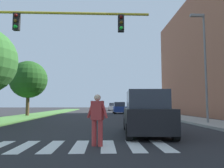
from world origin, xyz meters
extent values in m
plane|color=#262628|center=(0.00, 30.00, 0.00)|extent=(140.00, 140.00, 0.00)
cube|color=silver|center=(-1.80, 8.81, 0.00)|extent=(0.45, 2.20, 0.01)
cube|color=silver|center=(-0.90, 8.81, 0.00)|extent=(0.45, 2.20, 0.01)
cube|color=silver|center=(0.00, 8.81, 0.00)|extent=(0.45, 2.20, 0.01)
cube|color=silver|center=(0.90, 8.81, 0.00)|extent=(0.45, 2.20, 0.01)
cube|color=silver|center=(1.80, 8.81, 0.00)|extent=(0.45, 2.20, 0.01)
cube|color=silver|center=(2.70, 8.81, 0.00)|extent=(0.45, 2.20, 0.01)
cube|color=#477A38|center=(-7.29, 28.00, 0.07)|extent=(3.54, 64.00, 0.15)
cylinder|color=#4C3823|center=(-7.49, 25.70, 1.51)|extent=(0.36, 0.36, 2.71)
sphere|color=#1E4C19|center=(-7.49, 25.70, 4.09)|extent=(4.08, 4.08, 4.08)
cube|color=#9E9991|center=(8.25, 28.00, 0.07)|extent=(3.00, 64.00, 0.15)
cylinder|color=gold|center=(-1.48, 11.32, 5.55)|extent=(8.67, 0.12, 0.12)
cube|color=black|center=(-3.22, 11.32, 5.10)|extent=(0.28, 0.20, 0.80)
sphere|color=#4C0C0C|center=(-3.22, 11.20, 5.36)|extent=(0.16, 0.16, 0.16)
sphere|color=#4C380F|center=(-3.22, 11.20, 5.10)|extent=(0.16, 0.16, 0.16)
sphere|color=#19D833|center=(-3.22, 11.20, 4.84)|extent=(0.16, 0.16, 0.16)
cube|color=black|center=(1.55, 11.32, 5.10)|extent=(0.28, 0.20, 0.80)
sphere|color=#4C0C0C|center=(1.55, 11.20, 5.36)|extent=(0.16, 0.16, 0.16)
sphere|color=#4C380F|center=(1.55, 11.20, 5.10)|extent=(0.16, 0.16, 0.16)
sphere|color=#19D833|center=(1.55, 11.20, 4.84)|extent=(0.16, 0.16, 0.16)
cylinder|color=slate|center=(7.75, 15.98, 3.90)|extent=(0.14, 0.14, 7.50)
cube|color=gray|center=(7.25, 15.98, 7.55)|extent=(0.90, 0.24, 0.16)
cylinder|color=#B23333|center=(0.65, 8.75, 0.42)|extent=(0.21, 0.21, 0.85)
cylinder|color=#B23333|center=(0.45, 8.83, 0.42)|extent=(0.21, 0.21, 0.85)
cube|color=#B23333|center=(0.55, 8.79, 1.16)|extent=(0.44, 0.36, 0.62)
cylinder|color=#B23333|center=(0.77, 8.70, 1.19)|extent=(0.28, 0.18, 0.58)
cylinder|color=#B23333|center=(0.33, 8.88, 1.19)|extent=(0.28, 0.18, 0.58)
sphere|color=beige|center=(0.55, 8.79, 1.58)|extent=(0.29, 0.29, 0.22)
cube|color=black|center=(2.71, 11.57, 0.70)|extent=(2.23, 4.73, 0.96)
cube|color=#2D333D|center=(2.69, 11.34, 1.58)|extent=(1.85, 2.64, 0.79)
cylinder|color=black|center=(1.97, 13.48, 0.32)|extent=(0.27, 0.65, 0.64)
cylinder|color=black|center=(3.71, 13.35, 0.32)|extent=(0.27, 0.65, 0.64)
cylinder|color=black|center=(1.70, 9.79, 0.32)|extent=(0.27, 0.65, 0.64)
cylinder|color=black|center=(3.44, 9.66, 0.32)|extent=(0.27, 0.65, 0.64)
cube|color=navy|center=(3.20, 34.53, 0.63)|extent=(1.80, 4.11, 0.82)
cube|color=#2D333D|center=(3.20, 34.73, 1.37)|extent=(1.57, 1.85, 0.67)
cylinder|color=black|center=(4.02, 32.93, 0.32)|extent=(0.22, 0.64, 0.64)
cylinder|color=black|center=(2.40, 32.93, 0.32)|extent=(0.22, 0.64, 0.64)
cylinder|color=black|center=(4.00, 36.13, 0.32)|extent=(0.22, 0.64, 0.64)
cylinder|color=black|center=(2.39, 36.12, 0.32)|extent=(0.22, 0.64, 0.64)
cube|color=silver|center=(2.94, 49.65, 0.62)|extent=(2.18, 4.45, 0.80)
cube|color=#2D333D|center=(2.96, 49.86, 1.35)|extent=(1.76, 2.07, 0.66)
cylinder|color=black|center=(3.62, 47.88, 0.32)|extent=(0.27, 0.66, 0.64)
cylinder|color=black|center=(1.97, 48.02, 0.32)|extent=(0.27, 0.66, 0.64)
cylinder|color=black|center=(3.91, 51.28, 0.32)|extent=(0.27, 0.66, 0.64)
cylinder|color=black|center=(2.26, 51.42, 0.32)|extent=(0.27, 0.66, 0.64)
camera|label=1|loc=(0.74, 1.55, 1.36)|focal=34.91mm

